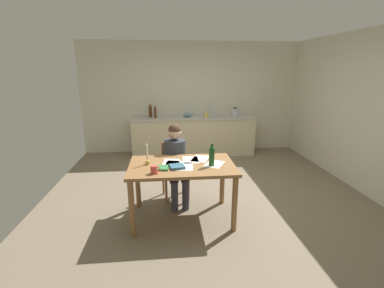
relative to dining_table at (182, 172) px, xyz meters
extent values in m
cube|color=#7A6B56|center=(0.44, 0.63, -0.68)|extent=(5.20, 5.20, 0.04)
cube|color=beige|center=(0.44, 3.23, 0.64)|extent=(5.20, 0.12, 2.60)
cube|color=beige|center=(3.04, 0.63, 0.64)|extent=(0.12, 5.20, 2.60)
cube|color=beige|center=(0.44, 2.87, -0.23)|extent=(2.82, 0.60, 0.86)
cube|color=#B7B2A8|center=(0.44, 2.87, 0.22)|extent=(2.86, 0.64, 0.04)
cube|color=olive|center=(0.00, 0.00, 0.09)|extent=(1.37, 0.85, 0.04)
cylinder|color=olive|center=(-0.62, -0.37, -0.30)|extent=(0.07, 0.07, 0.73)
cylinder|color=olive|center=(0.62, -0.37, -0.30)|extent=(0.07, 0.07, 0.73)
cylinder|color=olive|center=(-0.62, 0.37, -0.30)|extent=(0.07, 0.07, 0.73)
cylinder|color=olive|center=(0.62, 0.37, -0.30)|extent=(0.07, 0.07, 0.73)
cube|color=olive|center=(-0.07, 0.61, -0.21)|extent=(0.45, 0.45, 0.04)
cube|color=olive|center=(-0.09, 0.79, 0.00)|extent=(0.36, 0.08, 0.40)
cylinder|color=olive|center=(-0.21, 0.42, -0.44)|extent=(0.04, 0.04, 0.45)
cylinder|color=olive|center=(0.12, 0.46, -0.44)|extent=(0.04, 0.04, 0.45)
cylinder|color=olive|center=(-0.26, 0.75, -0.44)|extent=(0.04, 0.04, 0.45)
cylinder|color=olive|center=(0.08, 0.80, -0.44)|extent=(0.04, 0.04, 0.45)
cylinder|color=#333842|center=(-0.07, 0.59, 0.04)|extent=(0.36, 0.36, 0.50)
sphere|color=#D8AD8C|center=(-0.07, 0.59, 0.40)|extent=(0.20, 0.20, 0.20)
sphere|color=#473323|center=(-0.07, 0.59, 0.44)|extent=(0.19, 0.19, 0.19)
cylinder|color=#383847|center=(-0.12, 0.39, -0.21)|extent=(0.18, 0.39, 0.13)
cylinder|color=#383847|center=(-0.10, 0.20, -0.44)|extent=(0.10, 0.10, 0.45)
cylinder|color=#383847|center=(0.04, 0.41, -0.21)|extent=(0.18, 0.39, 0.13)
cylinder|color=#383847|center=(0.06, 0.22, -0.44)|extent=(0.10, 0.10, 0.45)
cylinder|color=#D84C3F|center=(-0.35, -0.28, 0.16)|extent=(0.08, 0.08, 0.10)
torus|color=#D84C3F|center=(-0.31, -0.28, 0.16)|extent=(0.07, 0.01, 0.07)
cylinder|color=gold|center=(-0.44, 0.05, 0.14)|extent=(0.06, 0.06, 0.05)
cylinder|color=white|center=(-0.44, 0.05, 0.27)|extent=(0.02, 0.02, 0.22)
cube|color=#355E76|center=(-0.07, -0.12, 0.13)|extent=(0.21, 0.20, 0.03)
cube|color=#34743E|center=(-0.25, -0.13, 0.12)|extent=(0.15, 0.18, 0.02)
cube|color=white|center=(0.13, 0.17, 0.11)|extent=(0.21, 0.30, 0.00)
cube|color=white|center=(0.42, -0.03, 0.11)|extent=(0.33, 0.36, 0.00)
cube|color=white|center=(0.03, -0.08, 0.11)|extent=(0.23, 0.31, 0.00)
cube|color=white|center=(-0.11, 0.01, 0.11)|extent=(0.26, 0.33, 0.00)
cube|color=white|center=(-0.14, 0.09, 0.11)|extent=(0.25, 0.32, 0.00)
cube|color=white|center=(0.27, 0.21, 0.11)|extent=(0.31, 0.35, 0.00)
cylinder|color=#194C23|center=(0.38, -0.08, 0.23)|extent=(0.07, 0.07, 0.24)
cylinder|color=#194C23|center=(0.38, -0.08, 0.38)|extent=(0.03, 0.03, 0.06)
cylinder|color=#B2B7BC|center=(0.87, 2.87, 0.26)|extent=(0.36, 0.36, 0.04)
cylinder|color=silver|center=(0.87, 3.03, 0.36)|extent=(0.02, 0.02, 0.24)
cylinder|color=#593319|center=(-0.55, 2.92, 0.36)|extent=(0.08, 0.08, 0.25)
cylinder|color=#593319|center=(-0.55, 2.92, 0.51)|extent=(0.04, 0.04, 0.06)
cylinder|color=#593319|center=(-0.43, 2.81, 0.35)|extent=(0.06, 0.06, 0.22)
cylinder|color=#593319|center=(-0.43, 2.81, 0.48)|extent=(0.03, 0.03, 0.05)
ellipsoid|color=#668C99|center=(0.30, 2.90, 0.28)|extent=(0.19, 0.19, 0.09)
cylinder|color=#B7BABF|center=(1.43, 2.87, 0.33)|extent=(0.18, 0.18, 0.18)
cone|color=#262628|center=(1.43, 2.87, 0.44)|extent=(0.11, 0.11, 0.04)
cylinder|color=silver|center=(0.50, 3.02, 0.24)|extent=(0.06, 0.06, 0.00)
cylinder|color=silver|center=(0.50, 3.02, 0.28)|extent=(0.01, 0.01, 0.07)
cone|color=silver|center=(0.50, 3.02, 0.35)|extent=(0.07, 0.07, 0.08)
cylinder|color=silver|center=(0.39, 3.02, 0.24)|extent=(0.06, 0.06, 0.00)
cylinder|color=silver|center=(0.39, 3.02, 0.28)|extent=(0.01, 0.01, 0.07)
cone|color=silver|center=(0.39, 3.02, 0.35)|extent=(0.07, 0.07, 0.08)
cylinder|color=#F2CC4C|center=(0.72, 2.72, 0.29)|extent=(0.08, 0.08, 0.10)
torus|color=#F2CC4C|center=(0.76, 2.72, 0.29)|extent=(0.07, 0.01, 0.07)
camera|label=1|loc=(-0.19, -3.28, 1.30)|focal=25.09mm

